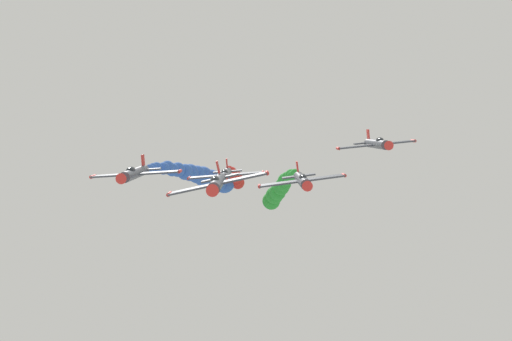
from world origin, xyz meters
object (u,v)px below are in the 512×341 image
(airplane_lead, at_px, (217,183))
(airplane_left_inner, at_px, (302,180))
(airplane_left_outer, at_px, (226,175))
(airplane_right_outer, at_px, (377,144))
(airplane_right_inner, at_px, (135,173))

(airplane_lead, height_order, airplane_left_inner, airplane_lead)
(airplane_left_outer, height_order, airplane_right_outer, airplane_right_outer)
(airplane_left_inner, xyz_separation_m, airplane_right_inner, (17.62, 1.00, 0.82))
(airplane_left_inner, relative_size, airplane_left_outer, 1.00)
(airplane_right_inner, relative_size, airplane_left_outer, 1.00)
(airplane_lead, relative_size, airplane_left_outer, 1.00)
(airplane_left_inner, bearing_deg, airplane_left_outer, -42.98)
(airplane_lead, xyz_separation_m, airplane_right_outer, (-18.16, -15.45, 3.07))
(airplane_right_inner, distance_m, airplane_right_outer, 28.70)
(airplane_left_inner, height_order, airplane_right_inner, airplane_right_inner)
(airplane_lead, relative_size, airplane_right_outer, 1.00)
(airplane_lead, xyz_separation_m, airplane_right_inner, (9.16, -7.13, 0.24))
(airplane_left_outer, bearing_deg, airplane_right_inner, 45.07)
(airplane_lead, height_order, airplane_right_outer, airplane_right_outer)
(airplane_lead, distance_m, airplane_right_inner, 11.61)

